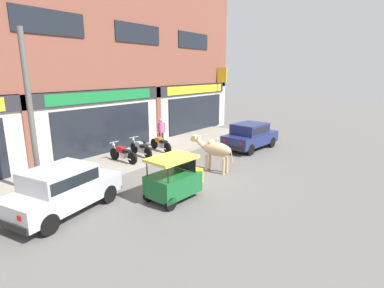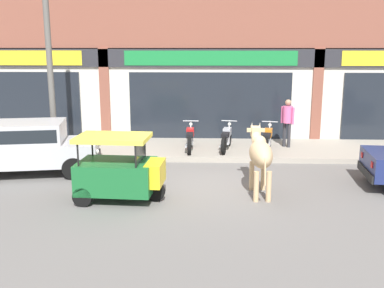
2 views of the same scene
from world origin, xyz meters
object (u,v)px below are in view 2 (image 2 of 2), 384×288
car_0 (31,145)px  auto_rickshaw (120,172)px  cow (260,154)px  pedestrian (287,118)px  motorcycle_1 (226,138)px  motorcycle_2 (268,139)px  utility_pole (50,66)px  motorcycle_0 (190,138)px

car_0 → auto_rickshaw: (2.87, -2.06, -0.15)m
cow → pedestrian: bearing=72.9°
car_0 → motorcycle_1: size_ratio=2.11×
car_0 → motorcycle_2: car_0 is taller
auto_rickshaw → utility_pole: 5.14m
auto_rickshaw → motorcycle_0: (1.42, 4.41, -0.12)m
car_0 → auto_rickshaw: 3.53m
motorcycle_0 → car_0: bearing=-151.2°
auto_rickshaw → motorcycle_2: bearing=48.2°
cow → pedestrian: size_ratio=1.35×
pedestrian → utility_pole: bearing=-170.0°
auto_rickshaw → motorcycle_0: auto_rickshaw is taller
auto_rickshaw → utility_pole: (-2.79, 3.71, 2.22)m
motorcycle_0 → pedestrian: 3.33m
motorcycle_1 → motorcycle_2: (1.32, -0.10, 0.00)m
car_0 → motorcycle_2: size_ratio=2.12×
cow → motorcycle_2: 3.94m
car_0 → pedestrian: bearing=21.5°
motorcycle_2 → motorcycle_0: bearing=179.6°
cow → motorcycle_2: bearing=80.2°
motorcycle_0 → utility_pole: bearing=-170.5°
car_0 → motorcycle_2: (6.79, 2.34, -0.27)m
motorcycle_1 → car_0: bearing=-156.0°
auto_rickshaw → motorcycle_1: (2.61, 4.49, -0.12)m
motorcycle_0 → motorcycle_2: bearing=-0.4°
car_0 → utility_pole: 2.65m
cow → motorcycle_1: bearing=99.4°
cow → motorcycle_1: size_ratio=1.20×
auto_rickshaw → motorcycle_2: (3.92, 4.39, -0.12)m
auto_rickshaw → cow: bearing=9.3°
car_0 → motorcycle_1: 6.00m
car_0 → motorcycle_0: bearing=28.8°
pedestrian → utility_pole: (-7.42, -1.30, 1.74)m
motorcycle_2 → motorcycle_1: bearing=175.6°
cow → motorcycle_1: 4.04m
motorcycle_0 → motorcycle_1: size_ratio=1.01×
auto_rickshaw → car_0: bearing=144.4°
motorcycle_1 → cow: bearing=-80.6°
cow → auto_rickshaw: 3.32m
cow → motorcycle_0: bearing=115.4°
car_0 → auto_rickshaw: bearing=-35.6°
motorcycle_0 → motorcycle_2: 2.50m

